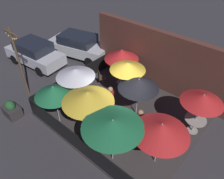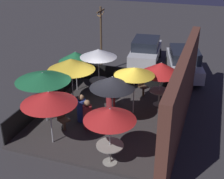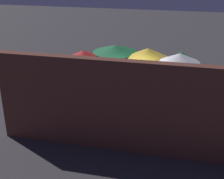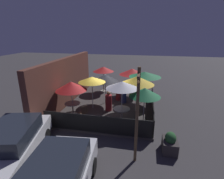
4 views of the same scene
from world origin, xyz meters
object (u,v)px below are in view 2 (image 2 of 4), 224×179
(patio_umbrella_0, at_px, (98,53))
(patio_chair_0, at_px, (63,119))
(planter_box, at_px, (73,68))
(light_post, at_px, (101,37))
(dining_table_0, at_px, (99,83))
(patron_0, at_px, (111,96))
(dining_table_1, at_px, (110,148))
(patio_umbrella_6, at_px, (112,82))
(patron_1, at_px, (88,115))
(dining_table_2, at_px, (159,93))
(patio_chair_1, at_px, (143,86))
(patio_umbrella_4, at_px, (43,77))
(patio_umbrella_2, at_px, (161,68))
(parked_car_0, at_px, (146,51))
(patio_umbrella_7, at_px, (134,71))
(patio_umbrella_3, at_px, (71,64))
(patio_umbrella_8, at_px, (75,56))
(patio_umbrella_1, at_px, (110,114))
(patron_2, at_px, (82,109))
(patio_umbrella_5, at_px, (49,98))
(parked_car_1, at_px, (184,62))

(patio_umbrella_0, distance_m, patio_chair_0, 4.03)
(planter_box, xyz_separation_m, light_post, (-0.90, 1.45, 1.78))
(dining_table_0, relative_size, planter_box, 1.02)
(patron_0, bearing_deg, dining_table_1, 155.09)
(patio_umbrella_6, height_order, patron_1, patio_umbrella_6)
(dining_table_2, distance_m, patio_chair_1, 1.19)
(dining_table_0, xyz_separation_m, patio_chair_1, (-0.49, 2.15, -0.08))
(patio_umbrella_4, height_order, patio_umbrella_6, patio_umbrella_4)
(patio_chair_0, height_order, light_post, light_post)
(patio_umbrella_4, distance_m, patio_chair_0, 1.91)
(patio_umbrella_0, height_order, patron_0, patio_umbrella_0)
(patio_umbrella_2, relative_size, dining_table_1, 2.24)
(dining_table_2, bearing_deg, parked_car_0, -160.44)
(patio_umbrella_0, relative_size, patio_chair_0, 2.52)
(patio_umbrella_7, xyz_separation_m, light_post, (-4.43, -3.21, 0.05))
(patio_umbrella_3, relative_size, planter_box, 2.47)
(patio_umbrella_8, distance_m, light_post, 3.07)
(patio_umbrella_1, xyz_separation_m, dining_table_0, (-5.05, -2.36, -1.34))
(patron_1, bearing_deg, patio_umbrella_0, 125.59)
(patio_umbrella_3, distance_m, patio_umbrella_8, 1.69)
(patio_umbrella_2, relative_size, dining_table_2, 2.23)
(patio_chair_1, bearing_deg, patron_2, -84.85)
(dining_table_1, xyz_separation_m, patron_1, (-1.86, -1.63, -0.01))
(patio_umbrella_5, height_order, dining_table_2, patio_umbrella_5)
(patio_umbrella_1, xyz_separation_m, dining_table_1, (0.00, 0.00, -1.35))
(patio_chair_0, xyz_separation_m, planter_box, (-5.87, -2.34, -0.23))
(patio_umbrella_0, relative_size, light_post, 0.61)
(patio_umbrella_3, relative_size, patron_1, 1.80)
(dining_table_0, height_order, patio_chair_0, patio_chair_0)
(light_post, bearing_deg, dining_table_2, 51.64)
(patio_umbrella_7, distance_m, parked_car_0, 6.99)
(patio_chair_1, bearing_deg, patron_0, -88.02)
(patron_2, height_order, parked_car_0, parked_car_0)
(patio_chair_1, distance_m, planter_box, 4.95)
(patio_umbrella_6, distance_m, dining_table_2, 3.02)
(patio_umbrella_6, xyz_separation_m, dining_table_0, (-2.45, -1.56, -1.28))
(patio_umbrella_4, bearing_deg, light_post, 178.85)
(planter_box, bearing_deg, patio_umbrella_4, 13.67)
(dining_table_1, height_order, patron_2, patron_2)
(patio_umbrella_3, distance_m, patio_umbrella_5, 3.13)
(patio_umbrella_2, xyz_separation_m, dining_table_2, (0.00, 0.00, -1.26))
(patio_umbrella_4, relative_size, patron_2, 1.82)
(patio_umbrella_5, bearing_deg, light_post, -173.33)
(patio_umbrella_6, xyz_separation_m, planter_box, (-4.64, -4.05, -1.59))
(patio_umbrella_8, bearing_deg, patio_umbrella_3, 18.78)
(patio_umbrella_2, xyz_separation_m, patio_umbrella_5, (4.42, -3.26, 0.08))
(patio_umbrella_4, distance_m, patio_umbrella_5, 1.71)
(patio_umbrella_2, distance_m, light_post, 5.31)
(patio_umbrella_3, xyz_separation_m, parked_car_1, (-5.65, 4.43, -1.34))
(patron_2, relative_size, parked_car_1, 0.27)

